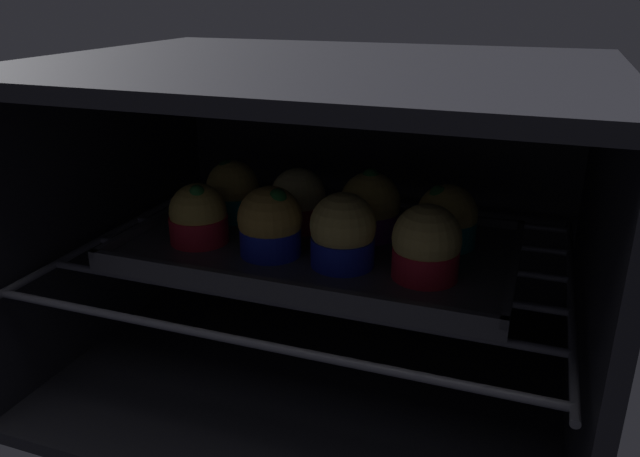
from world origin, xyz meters
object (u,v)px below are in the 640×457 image
at_px(muffin_row0_col3, 426,245).
at_px(muffin_row1_col1, 298,202).
at_px(muffin_row0_col1, 270,224).
at_px(muffin_row1_col3, 446,219).
at_px(muffin_row0_col2, 343,233).
at_px(muffin_row1_col2, 370,208).
at_px(baking_tray, 320,248).
at_px(muffin_row0_col0, 198,217).
at_px(muffin_row1_col0, 233,192).

bearing_deg(muffin_row0_col3, muffin_row1_col1, 152.96).
relative_size(muffin_row0_col1, muffin_row1_col3, 1.10).
bearing_deg(muffin_row0_col1, muffin_row1_col1, 91.34).
distance_m(muffin_row0_col2, muffin_row1_col2, 0.09).
bearing_deg(muffin_row1_col3, muffin_row1_col1, -178.32).
bearing_deg(muffin_row0_col3, muffin_row0_col2, 179.78).
height_order(baking_tray, muffin_row0_col1, muffin_row0_col1).
bearing_deg(muffin_row0_col0, muffin_row1_col0, 91.01).
distance_m(muffin_row0_col0, muffin_row0_col1, 0.09).
relative_size(baking_tray, muffin_row1_col2, 5.33).
height_order(baking_tray, muffin_row0_col2, muffin_row0_col2).
distance_m(muffin_row0_col2, muffin_row1_col0, 0.20).
xyz_separation_m(baking_tray, muffin_row0_col0, (-0.13, -0.04, 0.03)).
bearing_deg(muffin_row1_col3, muffin_row0_col1, -152.37).
distance_m(muffin_row0_col0, muffin_row0_col3, 0.26).
xyz_separation_m(muffin_row0_col3, muffin_row1_col3, (0.01, 0.09, -0.00)).
bearing_deg(muffin_row0_col0, muffin_row0_col3, -1.35).
xyz_separation_m(muffin_row0_col0, muffin_row1_col2, (0.18, 0.08, 0.01)).
distance_m(muffin_row0_col1, muffin_row1_col1, 0.09).
height_order(muffin_row0_col3, muffin_row1_col2, muffin_row1_col2).
height_order(muffin_row1_col1, muffin_row1_col3, muffin_row1_col1).
bearing_deg(muffin_row1_col0, muffin_row0_col1, -44.67).
height_order(muffin_row0_col0, muffin_row1_col3, same).
bearing_deg(muffin_row1_col2, muffin_row1_col3, 1.83).
bearing_deg(muffin_row1_col0, baking_tray, -19.29).
distance_m(baking_tray, muffin_row1_col1, 0.07).
bearing_deg(muffin_row1_col1, muffin_row1_col0, 176.38).
relative_size(muffin_row0_col2, muffin_row1_col1, 1.07).
xyz_separation_m(muffin_row0_col2, muffin_row0_col3, (0.09, -0.00, -0.00)).
relative_size(muffin_row1_col0, muffin_row1_col2, 0.91).
distance_m(muffin_row0_col3, muffin_row1_col1, 0.19).
bearing_deg(muffin_row1_col0, muffin_row0_col0, -88.99).
xyz_separation_m(baking_tray, muffin_row1_col0, (-0.13, 0.05, 0.04)).
bearing_deg(muffin_row0_col3, muffin_row1_col0, 160.44).
distance_m(muffin_row1_col0, muffin_row1_col2, 0.18).
height_order(baking_tray, muffin_row1_col1, muffin_row1_col1).
bearing_deg(muffin_row0_col3, muffin_row0_col0, 178.65).
height_order(baking_tray, muffin_row1_col0, muffin_row1_col0).
height_order(muffin_row0_col2, muffin_row1_col1, muffin_row0_col2).
xyz_separation_m(muffin_row0_col3, muffin_row1_col0, (-0.26, 0.09, -0.00)).
relative_size(baking_tray, muffin_row0_col3, 5.68).
relative_size(muffin_row0_col3, muffin_row1_col0, 1.03).
height_order(muffin_row0_col1, muffin_row1_col2, muffin_row1_col2).
distance_m(muffin_row0_col3, muffin_row1_col2, 0.12).
relative_size(muffin_row1_col0, muffin_row1_col1, 1.01).
height_order(baking_tray, muffin_row1_col3, muffin_row1_col3).
bearing_deg(baking_tray, muffin_row1_col0, 160.71).
relative_size(muffin_row0_col0, muffin_row1_col2, 0.87).
xyz_separation_m(baking_tray, muffin_row1_col2, (0.05, 0.04, 0.04)).
bearing_deg(muffin_row1_col3, muffin_row0_col2, -134.89).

